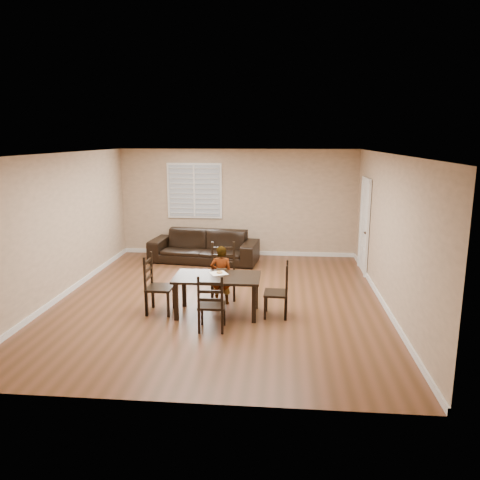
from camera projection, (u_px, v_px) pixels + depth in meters
name	position (u px, v px, depth m)	size (l,w,h in m)	color
ground	(220.00, 300.00, 8.76)	(7.00, 7.00, 0.00)	brown
room	(222.00, 203.00, 8.55)	(6.04, 7.04, 2.72)	tan
dining_table	(217.00, 281.00, 7.93)	(1.45, 0.82, 0.68)	black
chair_near	(223.00, 272.00, 8.87)	(0.52, 0.49, 1.05)	black
chair_far	(211.00, 307.00, 7.21)	(0.43, 0.40, 0.92)	black
chair_left	(153.00, 286.00, 8.05)	(0.43, 0.47, 1.03)	black
chair_right	(283.00, 292.00, 7.87)	(0.41, 0.44, 0.94)	black
child	(221.00, 275.00, 8.45)	(0.39, 0.26, 1.08)	gray
napkin	(219.00, 273.00, 8.07)	(0.27, 0.27, 0.00)	white
donut	(220.00, 272.00, 8.06)	(0.11, 0.11, 0.04)	#DD9E4F
sofa	(204.00, 246.00, 11.39)	(2.59, 1.01, 0.76)	black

